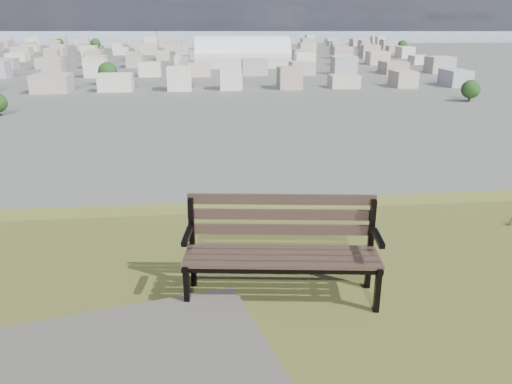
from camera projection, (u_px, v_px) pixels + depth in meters
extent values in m
cube|color=#3D2D23|center=(282.00, 266.00, 4.13)|extent=(1.67, 0.30, 0.03)
cube|color=#3D2D23|center=(282.00, 260.00, 4.24)|extent=(1.67, 0.30, 0.03)
cube|color=#3D2D23|center=(281.00, 254.00, 4.34)|extent=(1.67, 0.30, 0.03)
cube|color=#3D2D23|center=(281.00, 248.00, 4.45)|extent=(1.67, 0.30, 0.03)
cube|color=#3D2D23|center=(281.00, 229.00, 4.47)|extent=(1.67, 0.26, 0.09)
cube|color=#3D2D23|center=(281.00, 214.00, 4.44)|extent=(1.67, 0.26, 0.09)
cube|color=#3D2D23|center=(282.00, 199.00, 4.42)|extent=(1.67, 0.26, 0.09)
cube|color=black|center=(187.00, 287.00, 4.20)|extent=(0.05, 0.06, 0.41)
cube|color=black|center=(192.00, 243.00, 4.50)|extent=(0.05, 0.06, 0.86)
cube|color=black|center=(189.00, 259.00, 4.31)|extent=(0.11, 0.47, 0.05)
cube|color=black|center=(187.00, 236.00, 4.19)|extent=(0.09, 0.34, 0.04)
cube|color=black|center=(378.00, 290.00, 4.16)|extent=(0.05, 0.06, 0.41)
cube|color=black|center=(370.00, 245.00, 4.47)|extent=(0.05, 0.06, 0.86)
cube|color=black|center=(375.00, 260.00, 4.28)|extent=(0.11, 0.47, 0.05)
cube|color=black|center=(378.00, 238.00, 4.16)|extent=(0.09, 0.34, 0.04)
cube|color=black|center=(282.00, 271.00, 4.14)|extent=(1.67, 0.26, 0.04)
cube|color=black|center=(281.00, 252.00, 4.47)|extent=(1.67, 0.26, 0.04)
cube|color=silver|center=(242.00, 62.00, 287.47)|extent=(54.02, 23.18, 5.98)
cylinder|color=white|center=(242.00, 56.00, 286.47)|extent=(54.02, 23.18, 22.73)
cube|color=silver|center=(46.00, 83.00, 191.14)|extent=(11.00, 11.00, 7.00)
cube|color=#B3A399|center=(110.00, 82.00, 193.63)|extent=(11.00, 11.00, 7.00)
cube|color=beige|center=(172.00, 81.00, 196.12)|extent=(11.00, 11.00, 7.00)
cube|color=#A7A7AB|center=(233.00, 80.00, 198.61)|extent=(11.00, 11.00, 7.00)
cube|color=#BEB39A|center=(293.00, 79.00, 201.10)|extent=(11.00, 11.00, 7.00)
cube|color=tan|center=(350.00, 79.00, 203.60)|extent=(11.00, 11.00, 7.00)
cube|color=beige|center=(407.00, 78.00, 206.09)|extent=(11.00, 11.00, 7.00)
cube|color=#B0A8A0|center=(462.00, 77.00, 208.58)|extent=(11.00, 11.00, 7.00)
cube|color=beige|center=(50.00, 70.00, 236.77)|extent=(11.00, 11.00, 7.00)
cube|color=#A7A7AB|center=(102.00, 69.00, 239.26)|extent=(11.00, 11.00, 7.00)
cube|color=#BEB39A|center=(152.00, 69.00, 241.75)|extent=(11.00, 11.00, 7.00)
cube|color=tan|center=(202.00, 68.00, 244.25)|extent=(11.00, 11.00, 7.00)
cube|color=beige|center=(251.00, 68.00, 246.74)|extent=(11.00, 11.00, 7.00)
cube|color=#B0A8A0|center=(298.00, 67.00, 249.23)|extent=(11.00, 11.00, 7.00)
cube|color=silver|center=(345.00, 67.00, 251.72)|extent=(11.00, 11.00, 7.00)
cube|color=#B3A399|center=(391.00, 66.00, 254.21)|extent=(11.00, 11.00, 7.00)
cube|color=beige|center=(436.00, 66.00, 256.70)|extent=(11.00, 11.00, 7.00)
cube|color=#BEB39A|center=(8.00, 62.00, 279.91)|extent=(11.00, 11.00, 7.00)
cube|color=tan|center=(52.00, 61.00, 282.40)|extent=(11.00, 11.00, 7.00)
cube|color=beige|center=(96.00, 61.00, 284.90)|extent=(11.00, 11.00, 7.00)
cube|color=#B0A8A0|center=(139.00, 61.00, 287.39)|extent=(11.00, 11.00, 7.00)
cube|color=silver|center=(181.00, 60.00, 289.88)|extent=(11.00, 11.00, 7.00)
cube|color=#B3A399|center=(222.00, 60.00, 292.37)|extent=(11.00, 11.00, 7.00)
cube|color=beige|center=(262.00, 60.00, 294.86)|extent=(11.00, 11.00, 7.00)
cube|color=#A7A7AB|center=(302.00, 59.00, 297.35)|extent=(11.00, 11.00, 7.00)
cube|color=#BEB39A|center=(341.00, 59.00, 299.85)|extent=(11.00, 11.00, 7.00)
cube|color=tan|center=(380.00, 59.00, 302.34)|extent=(11.00, 11.00, 7.00)
cube|color=beige|center=(418.00, 58.00, 304.83)|extent=(11.00, 11.00, 7.00)
cube|color=silver|center=(16.00, 56.00, 325.55)|extent=(11.00, 11.00, 7.00)
cube|color=#B3A399|center=(54.00, 55.00, 328.04)|extent=(11.00, 11.00, 7.00)
cube|color=beige|center=(92.00, 55.00, 330.53)|extent=(11.00, 11.00, 7.00)
cube|color=#A7A7AB|center=(129.00, 55.00, 333.02)|extent=(11.00, 11.00, 7.00)
cube|color=#BEB39A|center=(165.00, 54.00, 335.51)|extent=(11.00, 11.00, 7.00)
cube|color=tan|center=(201.00, 54.00, 338.00)|extent=(11.00, 11.00, 7.00)
cube|color=beige|center=(236.00, 54.00, 340.50)|extent=(11.00, 11.00, 7.00)
cube|color=#B0A8A0|center=(271.00, 54.00, 342.99)|extent=(11.00, 11.00, 7.00)
cube|color=silver|center=(305.00, 53.00, 345.48)|extent=(11.00, 11.00, 7.00)
cube|color=#B3A399|center=(339.00, 53.00, 347.97)|extent=(11.00, 11.00, 7.00)
cube|color=beige|center=(372.00, 53.00, 350.46)|extent=(11.00, 11.00, 7.00)
cube|color=#A7A7AB|center=(405.00, 53.00, 352.95)|extent=(11.00, 11.00, 7.00)
cube|color=tan|center=(22.00, 51.00, 371.18)|extent=(11.00, 11.00, 7.00)
cube|color=beige|center=(56.00, 51.00, 373.67)|extent=(11.00, 11.00, 7.00)
cube|color=#B0A8A0|center=(89.00, 50.00, 376.16)|extent=(11.00, 11.00, 7.00)
cube|color=silver|center=(121.00, 50.00, 378.65)|extent=(11.00, 11.00, 7.00)
cube|color=#B3A399|center=(153.00, 50.00, 381.15)|extent=(11.00, 11.00, 7.00)
cube|color=beige|center=(185.00, 50.00, 383.64)|extent=(11.00, 11.00, 7.00)
cube|color=#A7A7AB|center=(216.00, 49.00, 386.13)|extent=(11.00, 11.00, 7.00)
cube|color=#BEB39A|center=(247.00, 49.00, 388.62)|extent=(11.00, 11.00, 7.00)
cube|color=tan|center=(277.00, 49.00, 391.11)|extent=(11.00, 11.00, 7.00)
cube|color=beige|center=(307.00, 49.00, 393.60)|extent=(11.00, 11.00, 7.00)
cube|color=#B0A8A0|center=(337.00, 49.00, 396.10)|extent=(11.00, 11.00, 7.00)
cube|color=silver|center=(366.00, 48.00, 398.59)|extent=(11.00, 11.00, 7.00)
cube|color=#B3A399|center=(395.00, 48.00, 401.08)|extent=(11.00, 11.00, 7.00)
cube|color=#A7A7AB|center=(27.00, 47.00, 416.81)|extent=(11.00, 11.00, 7.00)
cube|color=#BEB39A|center=(57.00, 47.00, 419.30)|extent=(11.00, 11.00, 7.00)
cube|color=tan|center=(86.00, 47.00, 421.80)|extent=(11.00, 11.00, 7.00)
cube|color=beige|center=(115.00, 47.00, 424.29)|extent=(11.00, 11.00, 7.00)
cube|color=#B0A8A0|center=(144.00, 46.00, 426.78)|extent=(11.00, 11.00, 7.00)
cube|color=silver|center=(172.00, 46.00, 429.27)|extent=(11.00, 11.00, 7.00)
cube|color=#B3A399|center=(200.00, 46.00, 431.76)|extent=(11.00, 11.00, 7.00)
cube|color=beige|center=(228.00, 46.00, 434.25)|extent=(11.00, 11.00, 7.00)
cube|color=#A7A7AB|center=(255.00, 46.00, 436.75)|extent=(11.00, 11.00, 7.00)
cube|color=#BEB39A|center=(282.00, 46.00, 439.24)|extent=(11.00, 11.00, 7.00)
cube|color=tan|center=(309.00, 45.00, 441.73)|extent=(11.00, 11.00, 7.00)
cube|color=beige|center=(335.00, 45.00, 444.22)|extent=(11.00, 11.00, 7.00)
cube|color=#B0A8A0|center=(361.00, 45.00, 446.71)|extent=(11.00, 11.00, 7.00)
cube|color=silver|center=(387.00, 45.00, 449.21)|extent=(11.00, 11.00, 7.00)
cube|color=#B3A399|center=(4.00, 44.00, 459.95)|extent=(11.00, 11.00, 7.00)
cube|color=beige|center=(31.00, 44.00, 462.45)|extent=(11.00, 11.00, 7.00)
cube|color=#A7A7AB|center=(58.00, 44.00, 464.94)|extent=(11.00, 11.00, 7.00)
cube|color=#BEB39A|center=(84.00, 44.00, 467.43)|extent=(11.00, 11.00, 7.00)
cube|color=tan|center=(110.00, 44.00, 469.92)|extent=(11.00, 11.00, 7.00)
cube|color=beige|center=(136.00, 44.00, 472.41)|extent=(11.00, 11.00, 7.00)
cube|color=#B0A8A0|center=(162.00, 43.00, 474.90)|extent=(11.00, 11.00, 7.00)
cube|color=silver|center=(187.00, 43.00, 477.40)|extent=(11.00, 11.00, 7.00)
cube|color=#B3A399|center=(212.00, 43.00, 479.89)|extent=(11.00, 11.00, 7.00)
cube|color=beige|center=(237.00, 43.00, 482.38)|extent=(11.00, 11.00, 7.00)
cube|color=#A7A7AB|center=(262.00, 43.00, 484.87)|extent=(11.00, 11.00, 7.00)
cube|color=#BEB39A|center=(286.00, 43.00, 487.36)|extent=(11.00, 11.00, 7.00)
cube|color=tan|center=(310.00, 43.00, 489.85)|extent=(11.00, 11.00, 7.00)
cube|color=beige|center=(334.00, 42.00, 492.35)|extent=(11.00, 11.00, 7.00)
cube|color=#B0A8A0|center=(358.00, 42.00, 494.84)|extent=(11.00, 11.00, 7.00)
cube|color=silver|center=(381.00, 42.00, 497.33)|extent=(11.00, 11.00, 7.00)
cube|color=#B3A399|center=(10.00, 42.00, 505.59)|extent=(11.00, 11.00, 7.00)
cube|color=beige|center=(34.00, 42.00, 508.08)|extent=(11.00, 11.00, 7.00)
cube|color=#A7A7AB|center=(58.00, 42.00, 510.57)|extent=(11.00, 11.00, 7.00)
cube|color=#BEB39A|center=(83.00, 41.00, 513.06)|extent=(11.00, 11.00, 7.00)
cube|color=tan|center=(106.00, 41.00, 515.55)|extent=(11.00, 11.00, 7.00)
cube|color=beige|center=(130.00, 41.00, 518.05)|extent=(11.00, 11.00, 7.00)
cube|color=#B0A8A0|center=(153.00, 41.00, 520.54)|extent=(11.00, 11.00, 7.00)
cube|color=silver|center=(177.00, 41.00, 523.03)|extent=(11.00, 11.00, 7.00)
cube|color=#B3A399|center=(200.00, 41.00, 525.52)|extent=(11.00, 11.00, 7.00)
cube|color=beige|center=(222.00, 41.00, 528.01)|extent=(11.00, 11.00, 7.00)
cube|color=#A7A7AB|center=(245.00, 41.00, 530.50)|extent=(11.00, 11.00, 7.00)
cube|color=#BEB39A|center=(267.00, 40.00, 533.00)|extent=(11.00, 11.00, 7.00)
cube|color=tan|center=(289.00, 40.00, 535.49)|extent=(11.00, 11.00, 7.00)
cube|color=beige|center=(311.00, 40.00, 537.98)|extent=(11.00, 11.00, 7.00)
cube|color=#B0A8A0|center=(333.00, 40.00, 540.47)|extent=(11.00, 11.00, 7.00)
cube|color=silver|center=(355.00, 40.00, 542.96)|extent=(11.00, 11.00, 7.00)
cube|color=#B3A399|center=(376.00, 40.00, 545.46)|extent=(11.00, 11.00, 7.00)
cylinder|color=#38251C|center=(469.00, 99.00, 170.02)|extent=(0.80, 0.80, 2.10)
sphere|color=#153512|center=(471.00, 89.00, 168.98)|extent=(6.30, 6.30, 6.30)
cylinder|color=#38251C|center=(109.00, 81.00, 212.68)|extent=(0.80, 0.80, 2.70)
sphere|color=#153512|center=(108.00, 72.00, 211.33)|extent=(8.10, 8.10, 8.10)
cylinder|color=#38251C|center=(429.00, 65.00, 286.71)|extent=(0.80, 0.80, 1.95)
sphere|color=#153512|center=(429.00, 60.00, 285.74)|extent=(5.85, 5.85, 5.85)
cylinder|color=#38251C|center=(277.00, 52.00, 391.90)|extent=(0.80, 0.80, 2.25)
sphere|color=#153512|center=(277.00, 48.00, 390.78)|extent=(6.75, 6.75, 6.75)
cylinder|color=#38251C|center=(96.00, 49.00, 432.48)|extent=(0.80, 0.80, 2.85)
sphere|color=#153512|center=(95.00, 43.00, 431.06)|extent=(8.55, 8.55, 8.55)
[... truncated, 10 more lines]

